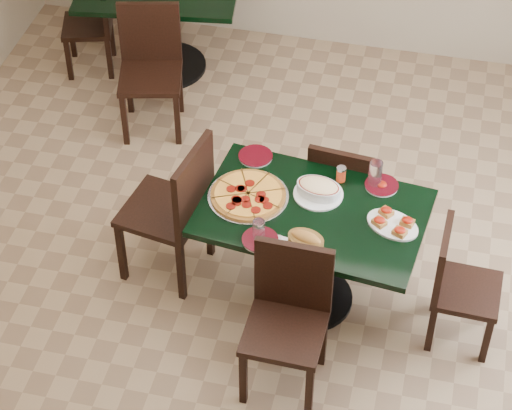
% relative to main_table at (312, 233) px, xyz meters
% --- Properties ---
extents(floor, '(5.50, 5.50, 0.00)m').
position_rel_main_table_xyz_m(floor, '(-0.33, 0.02, -0.57)').
color(floor, '#8C7150').
rests_on(floor, ground).
extents(main_table, '(1.34, 0.95, 0.75)m').
position_rel_main_table_xyz_m(main_table, '(0.00, 0.00, 0.00)').
color(main_table, black).
rests_on(main_table, floor).
extents(back_table, '(1.28, 1.00, 0.75)m').
position_rel_main_table_xyz_m(back_table, '(-1.55, 2.12, -0.04)').
color(back_table, black).
rests_on(back_table, floor).
extents(chair_far, '(0.43, 0.43, 0.85)m').
position_rel_main_table_xyz_m(chair_far, '(0.10, 0.51, -0.10)').
color(chair_far, black).
rests_on(chair_far, floor).
extents(chair_near, '(0.44, 0.44, 0.91)m').
position_rel_main_table_xyz_m(chair_near, '(-0.02, -0.55, -0.06)').
color(chair_near, black).
rests_on(chair_near, floor).
extents(chair_right, '(0.39, 0.39, 0.80)m').
position_rel_main_table_xyz_m(chair_right, '(0.84, -0.07, -0.12)').
color(chair_right, black).
rests_on(chair_right, floor).
extents(chair_left, '(0.54, 0.54, 1.00)m').
position_rel_main_table_xyz_m(chair_left, '(-0.82, 0.06, -0.00)').
color(chair_left, black).
rests_on(chair_left, floor).
extents(back_chair_near, '(0.52, 0.52, 0.93)m').
position_rel_main_table_xyz_m(back_chair_near, '(-1.43, 1.48, -0.05)').
color(back_chair_near, black).
rests_on(back_chair_near, floor).
extents(back_chair_left, '(0.46, 0.46, 0.79)m').
position_rel_main_table_xyz_m(back_chair_left, '(-2.04, 2.02, -0.13)').
color(back_chair_left, black).
rests_on(back_chair_left, floor).
extents(pepperoni_pizza, '(0.46, 0.46, 0.04)m').
position_rel_main_table_xyz_m(pepperoni_pizza, '(-0.38, 0.02, 0.20)').
color(pepperoni_pizza, silver).
rests_on(pepperoni_pizza, main_table).
extents(lasagna_casserole, '(0.29, 0.29, 0.09)m').
position_rel_main_table_xyz_m(lasagna_casserole, '(0.00, 0.13, 0.23)').
color(lasagna_casserole, silver).
rests_on(lasagna_casserole, main_table).
extents(bread_basket, '(0.24, 0.19, 0.09)m').
position_rel_main_table_xyz_m(bread_basket, '(0.01, -0.28, 0.22)').
color(bread_basket, brown).
rests_on(bread_basket, main_table).
extents(bruschetta_platter, '(0.37, 0.33, 0.05)m').
position_rel_main_table_xyz_m(bruschetta_platter, '(0.45, -0.02, 0.21)').
color(bruschetta_platter, silver).
rests_on(bruschetta_platter, main_table).
extents(side_plate_near, '(0.20, 0.20, 0.02)m').
position_rel_main_table_xyz_m(side_plate_near, '(-0.24, -0.30, 0.19)').
color(side_plate_near, silver).
rests_on(side_plate_near, main_table).
extents(side_plate_far_r, '(0.20, 0.20, 0.03)m').
position_rel_main_table_xyz_m(side_plate_far_r, '(0.35, 0.29, 0.19)').
color(side_plate_far_r, silver).
rests_on(side_plate_far_r, main_table).
extents(side_plate_far_l, '(0.20, 0.20, 0.02)m').
position_rel_main_table_xyz_m(side_plate_far_l, '(-0.42, 0.37, 0.19)').
color(side_plate_far_l, silver).
rests_on(side_plate_far_l, main_table).
extents(napkin_setting, '(0.16, 0.16, 0.01)m').
position_rel_main_table_xyz_m(napkin_setting, '(-0.17, -0.31, 0.18)').
color(napkin_setting, white).
rests_on(napkin_setting, main_table).
extents(water_glass_a, '(0.08, 0.08, 0.17)m').
position_rel_main_table_xyz_m(water_glass_a, '(0.30, 0.29, 0.27)').
color(water_glass_a, white).
rests_on(water_glass_a, main_table).
extents(water_glass_b, '(0.07, 0.07, 0.14)m').
position_rel_main_table_xyz_m(water_glass_b, '(-0.25, -0.30, 0.25)').
color(water_glass_b, white).
rests_on(water_glass_b, main_table).
extents(pepper_shaker, '(0.06, 0.06, 0.09)m').
position_rel_main_table_xyz_m(pepper_shaker, '(0.11, 0.29, 0.23)').
color(pepper_shaker, '#D04616').
rests_on(pepper_shaker, main_table).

